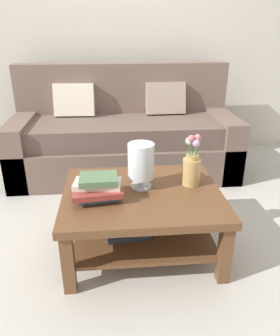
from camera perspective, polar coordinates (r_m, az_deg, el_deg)
The scene contains 7 objects.
ground_plane at distance 2.63m, azimuth -2.23°, elevation -8.75°, with size 10.00×10.00×0.00m, color #B7B2A8.
back_wall at distance 3.87m, azimuth -4.04°, elevation 22.76°, with size 6.40×0.12×2.70m, color beige.
couch at distance 3.36m, azimuth -2.76°, elevation 5.52°, with size 2.19×0.90×1.06m.
coffee_table at distance 2.14m, azimuth 0.20°, elevation -7.10°, with size 1.01×0.82×0.44m.
book_stack_main at distance 1.99m, azimuth -7.42°, elevation -3.44°, with size 0.32×0.25×0.15m.
glass_hurricane_vase at distance 2.07m, azimuth 0.19°, elevation 1.00°, with size 0.17×0.17×0.30m.
flower_pitcher at distance 2.15m, azimuth 9.06°, elevation 0.40°, with size 0.12×0.12×0.35m.
Camera 1 is at (-0.10, -2.22, 1.41)m, focal length 34.80 mm.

